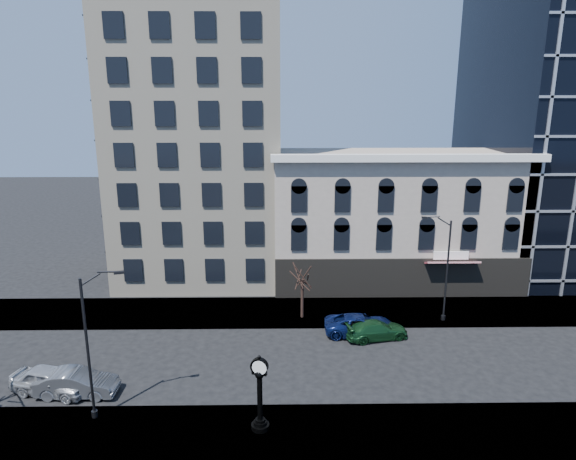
{
  "coord_description": "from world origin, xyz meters",
  "views": [
    {
      "loc": [
        1.49,
        -30.62,
        17.13
      ],
      "look_at": [
        2.0,
        4.0,
        8.0
      ],
      "focal_mm": 32.0,
      "sensor_mm": 36.0,
      "label": 1
    }
  ],
  "objects_px": {
    "car_near_a": "(51,381)",
    "car_near_b": "(77,383)",
    "street_clock": "(260,396)",
    "street_lamp_near": "(96,307)"
  },
  "relations": [
    {
      "from": "car_near_a",
      "to": "car_near_b",
      "type": "distance_m",
      "value": 1.6
    },
    {
      "from": "car_near_a",
      "to": "car_near_b",
      "type": "xyz_separation_m",
      "value": [
        1.58,
        -0.24,
        -0.04
      ]
    },
    {
      "from": "street_clock",
      "to": "street_lamp_near",
      "type": "relative_size",
      "value": 0.5
    },
    {
      "from": "street_clock",
      "to": "car_near_a",
      "type": "bearing_deg",
      "value": 178.95
    },
    {
      "from": "street_clock",
      "to": "street_lamp_near",
      "type": "height_order",
      "value": "street_lamp_near"
    },
    {
      "from": "car_near_b",
      "to": "street_clock",
      "type": "bearing_deg",
      "value": -106.24
    },
    {
      "from": "street_lamp_near",
      "to": "car_near_a",
      "type": "height_order",
      "value": "street_lamp_near"
    },
    {
      "from": "street_lamp_near",
      "to": "car_near_a",
      "type": "xyz_separation_m",
      "value": [
        -4.01,
        2.41,
        -5.7
      ]
    },
    {
      "from": "street_lamp_near",
      "to": "street_clock",
      "type": "bearing_deg",
      "value": -23.67
    },
    {
      "from": "car_near_a",
      "to": "street_clock",
      "type": "bearing_deg",
      "value": -92.74
    }
  ]
}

